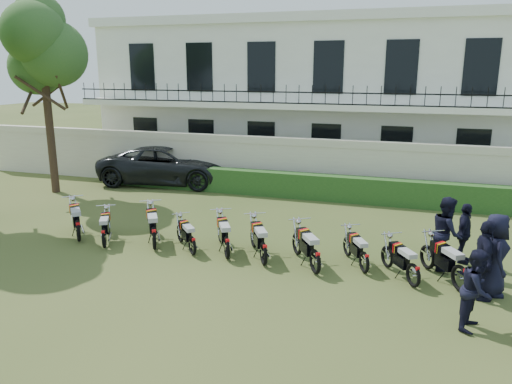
# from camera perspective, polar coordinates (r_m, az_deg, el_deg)

# --- Properties ---
(ground) EXTENTS (100.00, 100.00, 0.00)m
(ground) POSITION_cam_1_polar(r_m,az_deg,el_deg) (13.91, -5.87, -7.55)
(ground) COLOR #37481C
(ground) RESTS_ON ground
(perimeter_wall) EXTENTS (30.00, 0.35, 2.30)m
(perimeter_wall) POSITION_cam_1_polar(r_m,az_deg,el_deg) (20.87, 2.89, 3.19)
(perimeter_wall) COLOR beige
(perimeter_wall) RESTS_ON ground
(hedge) EXTENTS (18.00, 0.60, 1.00)m
(hedge) POSITION_cam_1_polar(r_m,az_deg,el_deg) (20.02, 5.03, 0.72)
(hedge) COLOR #164017
(hedge) RESTS_ON ground
(building) EXTENTS (20.40, 9.60, 7.40)m
(building) POSITION_cam_1_polar(r_m,az_deg,el_deg) (26.34, 6.40, 10.96)
(building) COLOR white
(building) RESTS_ON ground
(tree_west_near) EXTENTS (3.40, 3.20, 7.90)m
(tree_west_near) POSITION_cam_1_polar(r_m,az_deg,el_deg) (22.05, -23.23, 15.02)
(tree_west_near) COLOR #473323
(tree_west_near) RESTS_ON ground
(motorcycle_0) EXTENTS (1.44, 1.59, 1.12)m
(motorcycle_0) POSITION_cam_1_polar(r_m,az_deg,el_deg) (15.83, -19.71, -3.64)
(motorcycle_0) COLOR black
(motorcycle_0) RESTS_ON ground
(motorcycle_1) EXTENTS (0.97, 1.63, 0.99)m
(motorcycle_1) POSITION_cam_1_polar(r_m,az_deg,el_deg) (15.06, -17.01, -4.56)
(motorcycle_1) COLOR black
(motorcycle_1) RESTS_ON ground
(motorcycle_2) EXTENTS (1.20, 1.82, 1.14)m
(motorcycle_2) POSITION_cam_1_polar(r_m,az_deg,el_deg) (14.55, -11.61, -4.59)
(motorcycle_2) COLOR black
(motorcycle_2) RESTS_ON ground
(motorcycle_3) EXTENTS (1.23, 1.33, 0.94)m
(motorcycle_3) POSITION_cam_1_polar(r_m,az_deg,el_deg) (13.98, -7.31, -5.57)
(motorcycle_3) COLOR black
(motorcycle_3) RESTS_ON ground
(motorcycle_4) EXTENTS (1.06, 1.78, 1.08)m
(motorcycle_4) POSITION_cam_1_polar(r_m,az_deg,el_deg) (13.62, -3.36, -5.74)
(motorcycle_4) COLOR black
(motorcycle_4) RESTS_ON ground
(motorcycle_5) EXTENTS (1.06, 1.79, 1.09)m
(motorcycle_5) POSITION_cam_1_polar(r_m,az_deg,el_deg) (13.17, 0.88, -6.41)
(motorcycle_5) COLOR black
(motorcycle_5) RESTS_ON ground
(motorcycle_6) EXTENTS (1.17, 1.75, 1.10)m
(motorcycle_6) POSITION_cam_1_polar(r_m,az_deg,el_deg) (12.72, 6.80, -7.24)
(motorcycle_6) COLOR black
(motorcycle_6) RESTS_ON ground
(motorcycle_7) EXTENTS (0.92, 1.58, 0.95)m
(motorcycle_7) POSITION_cam_1_polar(r_m,az_deg,el_deg) (13.01, 12.30, -7.29)
(motorcycle_7) COLOR black
(motorcycle_7) RESTS_ON ground
(motorcycle_8) EXTENTS (1.05, 1.58, 0.99)m
(motorcycle_8) POSITION_cam_1_polar(r_m,az_deg,el_deg) (12.50, 17.58, -8.46)
(motorcycle_8) COLOR black
(motorcycle_8) RESTS_ON ground
(motorcycle_9) EXTENTS (1.12, 1.77, 1.09)m
(motorcycle_9) POSITION_cam_1_polar(r_m,az_deg,el_deg) (12.62, 22.35, -8.44)
(motorcycle_9) COLOR black
(motorcycle_9) RESTS_ON ground
(suv) EXTENTS (6.40, 3.61, 1.69)m
(suv) POSITION_cam_1_polar(r_m,az_deg,el_deg) (22.72, -9.97, 3.05)
(suv) COLOR black
(suv) RESTS_ON ground
(officer_1) EXTENTS (0.85, 0.96, 1.67)m
(officer_1) POSITION_cam_1_polar(r_m,az_deg,el_deg) (10.97, 23.92, -10.16)
(officer_1) COLOR black
(officer_1) RESTS_ON ground
(officer_2) EXTENTS (0.57, 1.12, 1.84)m
(officer_2) POSITION_cam_1_polar(r_m,az_deg,el_deg) (12.32, 24.60, -7.13)
(officer_2) COLOR black
(officer_2) RESTS_ON ground
(officer_3) EXTENTS (0.73, 1.01, 1.93)m
(officer_3) POSITION_cam_1_polar(r_m,az_deg,el_deg) (12.66, 25.58, -6.48)
(officer_3) COLOR black
(officer_3) RESTS_ON ground
(officer_4) EXTENTS (0.82, 1.00, 1.91)m
(officer_4) POSITION_cam_1_polar(r_m,az_deg,el_deg) (13.80, 20.94, -4.40)
(officer_4) COLOR black
(officer_4) RESTS_ON ground
(officer_5) EXTENTS (0.57, 1.02, 1.64)m
(officer_5) POSITION_cam_1_polar(r_m,az_deg,el_deg) (14.40, 22.69, -4.38)
(officer_5) COLOR black
(officer_5) RESTS_ON ground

